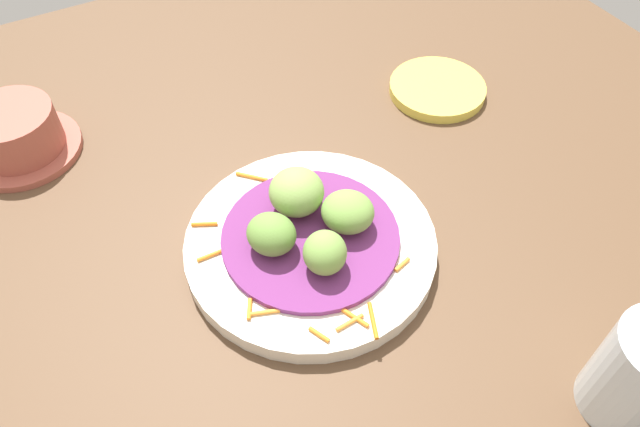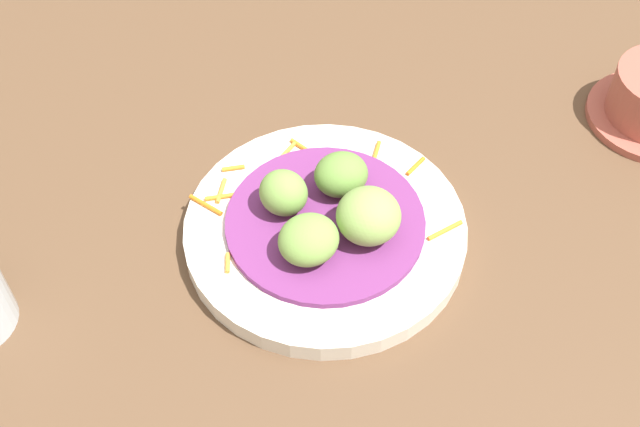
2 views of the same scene
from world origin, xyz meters
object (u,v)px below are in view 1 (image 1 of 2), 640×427
Objects in this scene: guac_scoop_left at (348,212)px; terracotta_bowl at (16,134)px; main_plate at (311,245)px; side_plate_small at (437,89)px; guac_scoop_center at (297,192)px; guac_scoop_back at (325,253)px; guac_scoop_right at (271,234)px.

guac_scoop_left is 0.39× the size of terracotta_bowl.
main_plate is 2.05× the size of side_plate_small.
main_plate is 5.39cm from guac_scoop_center.
main_plate is 5.20cm from guac_scoop_back.
side_plate_small is 49.81cm from terracotta_bowl.
guac_scoop_center reaches higher than guac_scoop_right.
guac_scoop_right is 5.40cm from guac_scoop_back.
terracotta_bowl is (-14.23, -47.69, 1.98)cm from side_plate_small.
guac_scoop_back reaches higher than side_plate_small.
guac_scoop_back reaches higher than terracotta_bowl.
terracotta_bowl is (-32.17, -21.43, -1.88)cm from guac_scoop_back.
guac_scoop_right is (3.24, -4.32, -0.38)cm from guac_scoop_center.
guac_scoop_left is 26.68cm from side_plate_small.
main_plate is at bearing -8.09° from guac_scoop_center.
guac_scoop_center is (-4.32, -3.24, 0.40)cm from guac_scoop_left.
guac_scoop_left is 5.41cm from guac_scoop_center.
guac_scoop_left reaches higher than side_plate_small.
side_plate_small is at bearing 114.79° from guac_scoop_right.
guac_scoop_right is 32.72cm from side_plate_small.
guac_scoop_center reaches higher than side_plate_small.
guac_scoop_back is 32.04cm from side_plate_small.
guac_scoop_back is (3.78, -0.54, 3.53)cm from main_plate.
side_plate_small is at bearing 124.34° from guac_scoop_back.
guac_scoop_center reaches higher than guac_scoop_left.
main_plate is at bearing 37.73° from terracotta_bowl.
guac_scoop_back is (3.24, -4.32, 0.12)cm from guac_scoop_left.
guac_scoop_left is 0.94× the size of guac_scoop_center.
guac_scoop_center reaches higher than terracotta_bowl.
guac_scoop_right is 0.36× the size of terracotta_bowl.
guac_scoop_back is 0.36× the size of side_plate_small.
terracotta_bowl is at bearing -146.86° from guac_scoop_right.
main_plate is 4.79× the size of guac_scoop_left.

